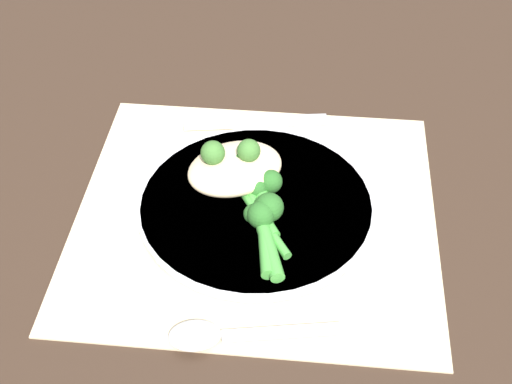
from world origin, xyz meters
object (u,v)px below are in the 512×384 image
(chicken_fillet, at_px, (235,168))
(broccoli_stalk_left, at_px, (243,180))
(broccoli_stalk_rear, at_px, (264,201))
(spoon, at_px, (214,335))
(broccoli_stalk_right, at_px, (240,170))
(broccoli_stalk_front, at_px, (264,218))
(knife, at_px, (258,122))
(plate, at_px, (256,206))

(chicken_fillet, distance_m, broccoli_stalk_left, 0.02)
(broccoli_stalk_left, relative_size, broccoli_stalk_rear, 0.93)
(broccoli_stalk_left, xyz_separation_m, spoon, (-0.01, -0.18, -0.02))
(chicken_fillet, distance_m, broccoli_stalk_right, 0.01)
(broccoli_stalk_rear, relative_size, spoon, 0.86)
(broccoli_stalk_front, relative_size, spoon, 0.64)
(broccoli_stalk_right, bearing_deg, spoon, -119.25)
(broccoli_stalk_left, bearing_deg, knife, 56.88)
(plate, relative_size, knife, 1.43)
(plate, bearing_deg, broccoli_stalk_rear, -38.59)
(broccoli_stalk_left, bearing_deg, broccoli_stalk_front, -94.44)
(broccoli_stalk_left, relative_size, spoon, 0.80)
(plate, xyz_separation_m, broccoli_stalk_front, (0.01, -0.04, 0.02))
(broccoli_stalk_left, height_order, spoon, broccoli_stalk_left)
(plate, xyz_separation_m, broccoli_stalk_right, (-0.02, 0.03, 0.02))
(broccoli_stalk_front, height_order, spoon, broccoli_stalk_front)
(spoon, bearing_deg, plate, -17.86)
(broccoli_stalk_left, xyz_separation_m, broccoli_stalk_front, (0.03, -0.05, -0.00))
(broccoli_stalk_right, height_order, broccoli_stalk_front, same)
(plate, distance_m, broccoli_stalk_rear, 0.02)
(broccoli_stalk_front, bearing_deg, plate, 91.49)
(broccoli_stalk_left, xyz_separation_m, knife, (0.00, 0.13, -0.02))
(chicken_fillet, relative_size, spoon, 0.83)
(chicken_fillet, xyz_separation_m, knife, (0.01, 0.12, -0.03))
(chicken_fillet, bearing_deg, knife, 83.62)
(broccoli_stalk_front, bearing_deg, broccoli_stalk_right, 98.07)
(broccoli_stalk_right, bearing_deg, broccoli_stalk_rear, -83.10)
(broccoli_stalk_rear, xyz_separation_m, knife, (-0.02, 0.16, -0.02))
(broccoli_stalk_rear, bearing_deg, knife, 89.38)
(chicken_fillet, relative_size, broccoli_stalk_rear, 0.96)
(chicken_fillet, bearing_deg, broccoli_stalk_right, -2.35)
(plate, relative_size, broccoli_stalk_right, 2.16)
(knife, relative_size, spoon, 1.10)
(broccoli_stalk_right, bearing_deg, knife, 57.49)
(chicken_fillet, distance_m, spoon, 0.20)
(broccoli_stalk_right, xyz_separation_m, spoon, (-0.00, -0.20, -0.02))
(broccoli_stalk_rear, distance_m, broccoli_stalk_front, 0.03)
(broccoli_stalk_right, xyz_separation_m, broccoli_stalk_rear, (0.03, -0.04, -0.00))
(plate, distance_m, broccoli_stalk_right, 0.04)
(broccoli_stalk_right, distance_m, broccoli_stalk_left, 0.02)
(broccoli_stalk_front, bearing_deg, broccoli_stalk_rear, 79.27)
(chicken_fillet, relative_size, broccoli_stalk_left, 1.03)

